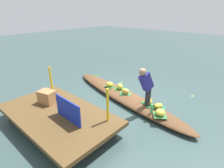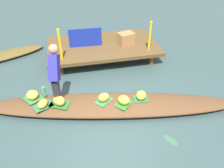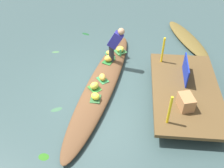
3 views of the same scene
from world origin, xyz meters
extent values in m
plane|color=#344948|center=(0.00, 0.00, 0.00)|extent=(40.00, 40.00, 0.00)
cube|color=brown|center=(0.29, 2.34, 0.35)|extent=(3.20, 1.80, 0.10)
cylinder|color=#4D312E|center=(-0.99, 1.62, 0.15)|extent=(0.14, 0.14, 0.30)
cylinder|color=brown|center=(1.57, 1.62, 0.15)|extent=(0.14, 0.14, 0.30)
cylinder|color=brown|center=(-0.99, 3.06, 0.15)|extent=(0.14, 0.14, 0.30)
cylinder|color=brown|center=(1.57, 3.06, 0.15)|extent=(0.14, 0.14, 0.30)
ellipsoid|color=brown|center=(0.00, 0.00, 0.11)|extent=(5.48, 1.84, 0.22)
cube|color=#38723B|center=(-1.60, 0.45, 0.23)|extent=(0.48, 0.48, 0.01)
ellipsoid|color=yellow|center=(-1.60, 0.45, 0.32)|extent=(0.36, 0.36, 0.18)
cube|color=#2E7229|center=(0.27, -0.15, 0.23)|extent=(0.44, 0.44, 0.01)
ellipsoid|color=gold|center=(0.27, -0.15, 0.33)|extent=(0.33, 0.32, 0.20)
cube|color=#2F6031|center=(0.68, -0.07, 0.23)|extent=(0.34, 0.27, 0.01)
ellipsoid|color=yellow|center=(0.68, -0.07, 0.32)|extent=(0.31, 0.31, 0.18)
cube|color=#256829|center=(-1.04, 0.13, 0.23)|extent=(0.49, 0.43, 0.01)
ellipsoid|color=gold|center=(-1.04, 0.13, 0.33)|extent=(0.34, 0.36, 0.20)
cube|color=#317F43|center=(-0.12, 0.03, 0.23)|extent=(0.43, 0.41, 0.01)
ellipsoid|color=gold|center=(-0.12, 0.03, 0.32)|extent=(0.30, 0.25, 0.19)
cube|color=#2C7244|center=(-1.38, 0.14, 0.23)|extent=(0.45, 0.38, 0.01)
ellipsoid|color=gold|center=(-1.38, 0.14, 0.30)|extent=(0.29, 0.33, 0.14)
cylinder|color=#28282D|center=(-1.07, 0.21, 0.50)|extent=(0.16, 0.16, 0.55)
cube|color=navy|center=(-1.04, 0.33, 1.00)|extent=(0.27, 0.52, 0.59)
sphere|color=#9E7556|center=(-1.01, 0.50, 1.32)|extent=(0.20, 0.20, 0.20)
cylinder|color=#46AE5C|center=(-1.35, 0.47, 0.35)|extent=(0.06, 0.06, 0.24)
cube|color=#162A9C|center=(-0.21, 2.34, 0.67)|extent=(0.93, 0.06, 0.54)
cylinder|color=yellow|center=(-0.91, 1.74, 0.82)|extent=(0.06, 0.06, 0.83)
cylinder|color=yellow|center=(1.49, 1.74, 0.82)|extent=(0.06, 0.06, 0.83)
cube|color=#A37043|center=(0.95, 2.21, 0.58)|extent=(0.51, 0.42, 0.36)
ellipsoid|color=#366140|center=(0.95, -1.09, 0.00)|extent=(0.26, 0.34, 0.01)
ellipsoid|color=#2A6717|center=(2.40, -1.03, 0.00)|extent=(0.23, 0.27, 0.01)
ellipsoid|color=#437240|center=(-1.71, -1.78, 0.00)|extent=(0.14, 0.28, 0.01)
camera|label=1|loc=(-3.38, 4.36, 2.85)|focal=28.97mm
camera|label=2|loc=(-0.72, -3.55, 3.32)|focal=35.64mm
camera|label=3|loc=(5.57, 0.79, 5.12)|focal=41.73mm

